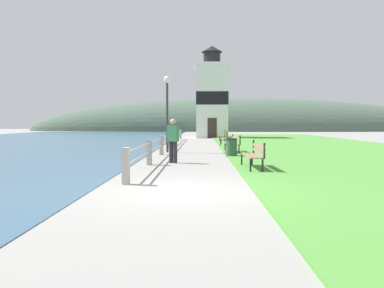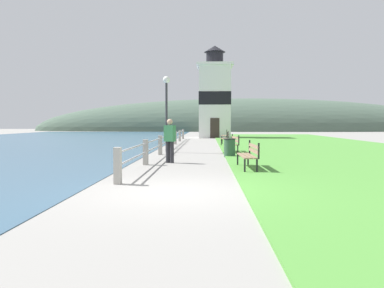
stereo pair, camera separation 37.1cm
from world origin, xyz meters
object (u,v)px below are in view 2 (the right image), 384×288
Objects in this scene: park_bench_near at (249,154)px; park_bench_midway at (233,143)px; lighthouse at (215,97)px; lamp_post at (166,100)px; person_strolling at (170,139)px; trash_bin at (230,148)px; park_bench_by_lighthouse at (225,135)px; park_bench_far at (226,138)px.

park_bench_midway is (-0.09, 6.75, 0.00)m from park_bench_near.
lighthouse reaches higher than park_bench_midway.
lamp_post reaches higher than park_bench_near.
park_bench_midway is 5.46m from person_strolling.
lighthouse is 19.25m from lamp_post.
park_bench_midway is 2.21m from trash_bin.
park_bench_far is at bearing 91.00° from park_bench_by_lighthouse.
lamp_post is (-3.42, 0.40, 2.20)m from park_bench_midway.
trash_bin is (-0.26, -8.55, -0.11)m from park_bench_far.
person_strolling is at bearing -95.22° from lighthouse.
lamp_post is at bearing 140.52° from trash_bin.
lighthouse is at bearing -90.59° from park_bench_near.
park_bench_midway is 6.36m from park_bench_far.
park_bench_far is at bearing 88.26° from trash_bin.
park_bench_midway is at bearing 82.67° from trash_bin.
park_bench_far is 5.82m from park_bench_by_lighthouse.
park_bench_near is 2.31× the size of trash_bin.
park_bench_near is 26.38m from lighthouse.
park_bench_far is 2.05× the size of trash_bin.
person_strolling is at bearing 83.38° from park_bench_by_lighthouse.
lighthouse is at bearing -83.22° from park_bench_far.
park_bench_near is 0.98× the size of park_bench_midway.
lighthouse reaches higher than lamp_post.
park_bench_near is at bearing -98.09° from person_strolling.
lamp_post reaches higher than person_strolling.
park_bench_by_lighthouse is at bearing -96.72° from park_bench_midway.
lighthouse is 11.12× the size of trash_bin.
person_strolling is (-2.74, -4.71, 0.38)m from park_bench_midway.
park_bench_by_lighthouse is (0.12, 18.92, -0.00)m from park_bench_near.
park_bench_far is at bearing -91.47° from park_bench_near.
lamp_post is (-0.68, 5.11, 1.82)m from person_strolling.
lamp_post is (-2.88, -18.98, -1.39)m from lighthouse.
park_bench_by_lighthouse is (0.23, 5.81, 0.00)m from park_bench_far.
park_bench_near is 1.13× the size of park_bench_far.
park_bench_midway is 12.18m from park_bench_by_lighthouse.
park_bench_midway reaches higher than trash_bin.
lamp_post is at bearing 35.19° from person_strolling.
lamp_post is at bearing 76.16° from park_bench_by_lighthouse.
park_bench_near is 0.49× the size of lamp_post.
park_bench_by_lighthouse is 0.19× the size of lighthouse.
park_bench_by_lighthouse is at bearing 17.73° from person_strolling.
lamp_post reaches higher than park_bench_far.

